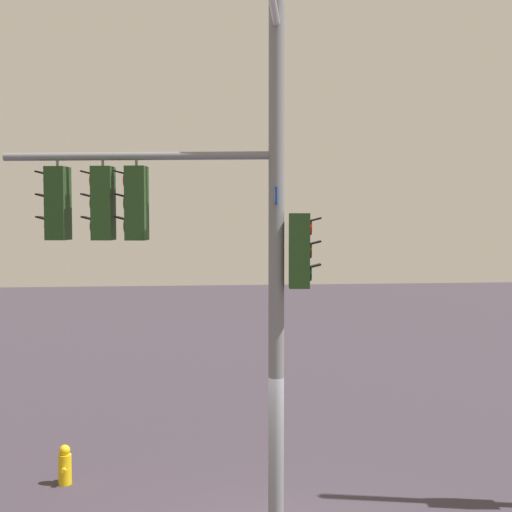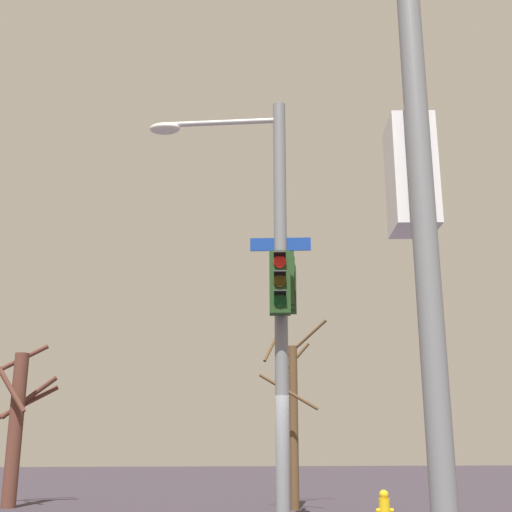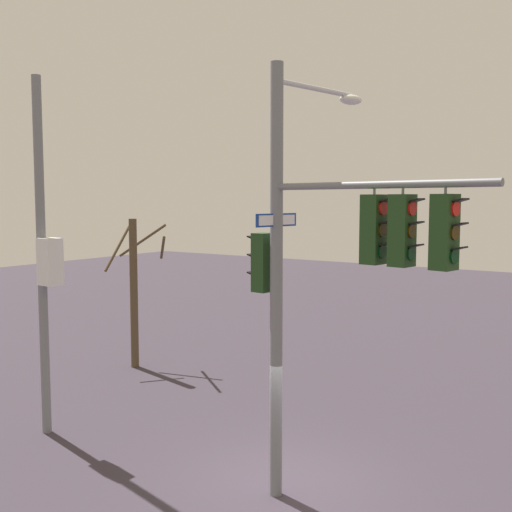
{
  "view_description": "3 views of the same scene",
  "coord_description": "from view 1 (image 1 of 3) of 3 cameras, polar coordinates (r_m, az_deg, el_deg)",
  "views": [
    {
      "loc": [
        -10.08,
        1.47,
        4.93
      ],
      "look_at": [
        1.04,
        0.31,
        4.28
      ],
      "focal_mm": 50.82,
      "sensor_mm": 36.0,
      "label": 1
    },
    {
      "loc": [
        -1.03,
        -11.48,
        1.74
      ],
      "look_at": [
        0.04,
        0.04,
        4.95
      ],
      "focal_mm": 46.96,
      "sensor_mm": 36.0,
      "label": 2
    },
    {
      "loc": [
        9.91,
        6.01,
        5.55
      ],
      "look_at": [
        0.64,
        -0.28,
        4.53
      ],
      "focal_mm": 43.02,
      "sensor_mm": 36.0,
      "label": 3
    }
  ],
  "objects": [
    {
      "name": "main_signal_pole_assembly",
      "position": [
        10.65,
        -3.84,
        2.39
      ],
      "size": [
        3.32,
        4.72,
        8.0
      ],
      "rotation": [
        0.0,
        0.0,
        1.39
      ],
      "color": "slate",
      "rests_on": "ground"
    },
    {
      "name": "fire_hydrant",
      "position": [
        14.18,
        -14.81,
        -15.66
      ],
      "size": [
        0.38,
        0.24,
        0.73
      ],
      "color": "yellow",
      "rests_on": "ground"
    }
  ]
}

